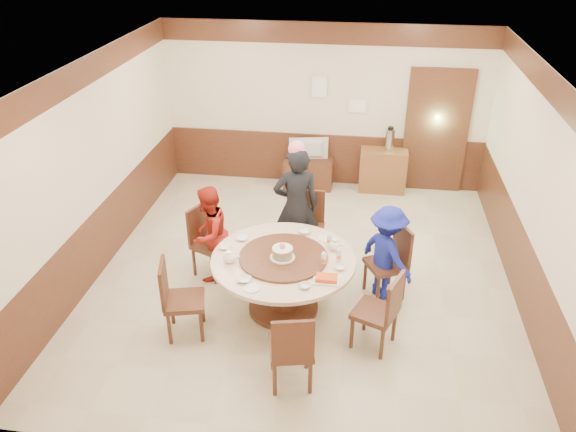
# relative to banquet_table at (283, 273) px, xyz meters

# --- Properties ---
(room) EXTENTS (6.00, 6.04, 2.84)m
(room) POSITION_rel_banquet_table_xyz_m (0.16, 0.81, 0.55)
(room) COLOR beige
(room) RESTS_ON ground
(banquet_table) EXTENTS (1.72, 1.72, 0.78)m
(banquet_table) POSITION_rel_banquet_table_xyz_m (0.00, 0.00, 0.00)
(banquet_table) COLOR #4C2717
(banquet_table) RESTS_ON ground
(chair_0) EXTENTS (0.60, 0.59, 0.97)m
(chair_0) POSITION_rel_banquet_table_xyz_m (1.25, 0.49, -0.23)
(chair_0) COLOR #4C2717
(chair_0) RESTS_ON ground
(chair_1) EXTENTS (0.44, 0.45, 0.97)m
(chair_1) POSITION_rel_banquet_table_xyz_m (0.17, 1.23, -0.23)
(chair_1) COLOR #4C2717
(chair_1) RESTS_ON ground
(chair_2) EXTENTS (0.59, 0.58, 0.97)m
(chair_2) POSITION_rel_banquet_table_xyz_m (-1.08, 0.65, -0.23)
(chair_2) COLOR #4C2717
(chair_2) RESTS_ON ground
(chair_3) EXTENTS (0.54, 0.53, 0.97)m
(chair_3) POSITION_rel_banquet_table_xyz_m (-1.08, -0.60, -0.23)
(chair_3) COLOR #4C2717
(chair_3) RESTS_ON ground
(chair_4) EXTENTS (0.52, 0.53, 0.97)m
(chair_4) POSITION_rel_banquet_table_xyz_m (0.26, -1.22, -0.23)
(chair_4) COLOR #4C2717
(chair_4) RESTS_ON ground
(chair_5) EXTENTS (0.58, 0.58, 0.97)m
(chair_5) POSITION_rel_banquet_table_xyz_m (1.12, -0.50, -0.23)
(chair_5) COLOR #4C2717
(chair_5) RESTS_ON ground
(person_standing) EXTENTS (0.70, 0.55, 1.70)m
(person_standing) POSITION_rel_banquet_table_xyz_m (0.01, 1.12, 0.32)
(person_standing) COLOR black
(person_standing) RESTS_ON ground
(person_red) EXTENTS (0.65, 0.75, 1.32)m
(person_red) POSITION_rel_banquet_table_xyz_m (-1.07, 0.57, 0.12)
(person_red) COLOR #A02015
(person_red) RESTS_ON ground
(person_blue) EXTENTS (0.90, 0.92, 1.26)m
(person_blue) POSITION_rel_banquet_table_xyz_m (1.23, 0.47, 0.10)
(person_blue) COLOR navy
(person_blue) RESTS_ON ground
(birthday_cake) EXTENTS (0.30, 0.30, 0.20)m
(birthday_cake) POSITION_rel_banquet_table_xyz_m (-0.00, -0.04, 0.32)
(birthday_cake) COLOR white
(birthday_cake) RESTS_ON banquet_table
(teapot_left) EXTENTS (0.17, 0.15, 0.13)m
(teapot_left) POSITION_rel_banquet_table_xyz_m (-0.61, -0.17, 0.28)
(teapot_left) COLOR white
(teapot_left) RESTS_ON banquet_table
(teapot_right) EXTENTS (0.17, 0.15, 0.13)m
(teapot_right) POSITION_rel_banquet_table_xyz_m (0.59, 0.27, 0.28)
(teapot_right) COLOR white
(teapot_right) RESTS_ON banquet_table
(bowl_0) EXTENTS (0.14, 0.14, 0.03)m
(bowl_0) POSITION_rel_banquet_table_xyz_m (-0.57, 0.34, 0.23)
(bowl_0) COLOR white
(bowl_0) RESTS_ON banquet_table
(bowl_1) EXTENTS (0.13, 0.13, 0.04)m
(bowl_1) POSITION_rel_banquet_table_xyz_m (0.32, -0.55, 0.24)
(bowl_1) COLOR white
(bowl_1) RESTS_ON banquet_table
(bowl_2) EXTENTS (0.16, 0.16, 0.04)m
(bowl_2) POSITION_rel_banquet_table_xyz_m (-0.36, -0.52, 0.24)
(bowl_2) COLOR white
(bowl_2) RESTS_ON banquet_table
(bowl_3) EXTENTS (0.13, 0.13, 0.04)m
(bowl_3) POSITION_rel_banquet_table_xyz_m (0.68, -0.14, 0.24)
(bowl_3) COLOR white
(bowl_3) RESTS_ON banquet_table
(bowl_4) EXTENTS (0.14, 0.14, 0.03)m
(bowl_4) POSITION_rel_banquet_table_xyz_m (-0.73, 0.11, 0.23)
(bowl_4) COLOR white
(bowl_4) RESTS_ON banquet_table
(bowl_5) EXTENTS (0.15, 0.15, 0.05)m
(bowl_5) POSITION_rel_banquet_table_xyz_m (0.18, 0.61, 0.24)
(bowl_5) COLOR white
(bowl_5) RESTS_ON banquet_table
(saucer_near) EXTENTS (0.18, 0.18, 0.01)m
(saucer_near) POSITION_rel_banquet_table_xyz_m (-0.25, -0.65, 0.22)
(saucer_near) COLOR white
(saucer_near) RESTS_ON banquet_table
(saucer_far) EXTENTS (0.18, 0.18, 0.01)m
(saucer_far) POSITION_rel_banquet_table_xyz_m (0.45, 0.50, 0.22)
(saucer_far) COLOR white
(saucer_far) RESTS_ON banquet_table
(shrimp_platter) EXTENTS (0.30, 0.20, 0.06)m
(shrimp_platter) POSITION_rel_banquet_table_xyz_m (0.54, -0.39, 0.24)
(shrimp_platter) COLOR white
(shrimp_platter) RESTS_ON banquet_table
(bottle_0) EXTENTS (0.06, 0.06, 0.16)m
(bottle_0) POSITION_rel_banquet_table_xyz_m (0.48, -0.09, 0.30)
(bottle_0) COLOR white
(bottle_0) RESTS_ON banquet_table
(bottle_1) EXTENTS (0.06, 0.06, 0.16)m
(bottle_1) POSITION_rel_banquet_table_xyz_m (0.65, 0.02, 0.30)
(bottle_1) COLOR white
(bottle_1) RESTS_ON banquet_table
(bottle_2) EXTENTS (0.06, 0.06, 0.16)m
(bottle_2) POSITION_rel_banquet_table_xyz_m (0.52, 0.36, 0.30)
(bottle_2) COLOR white
(bottle_2) RESTS_ON banquet_table
(tv_stand) EXTENTS (0.85, 0.45, 0.50)m
(tv_stand) POSITION_rel_banquet_table_xyz_m (-0.08, 3.54, -0.28)
(tv_stand) COLOR #4C2717
(tv_stand) RESTS_ON ground
(television) EXTENTS (0.69, 0.22, 0.39)m
(television) POSITION_rel_banquet_table_xyz_m (-0.08, 3.54, 0.16)
(television) COLOR gray
(television) RESTS_ON tv_stand
(side_cabinet) EXTENTS (0.80, 0.40, 0.75)m
(side_cabinet) POSITION_rel_banquet_table_xyz_m (1.22, 3.57, -0.16)
(side_cabinet) COLOR brown
(side_cabinet) RESTS_ON ground
(thermos) EXTENTS (0.15, 0.15, 0.38)m
(thermos) POSITION_rel_banquet_table_xyz_m (1.29, 3.57, 0.41)
(thermos) COLOR silver
(thermos) RESTS_ON side_cabinet
(notice_left) EXTENTS (0.25, 0.00, 0.35)m
(notice_left) POSITION_rel_banquet_table_xyz_m (0.06, 3.75, 1.22)
(notice_left) COLOR white
(notice_left) RESTS_ON room
(notice_right) EXTENTS (0.30, 0.00, 0.22)m
(notice_right) POSITION_rel_banquet_table_xyz_m (0.71, 3.75, 0.92)
(notice_right) COLOR white
(notice_right) RESTS_ON room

